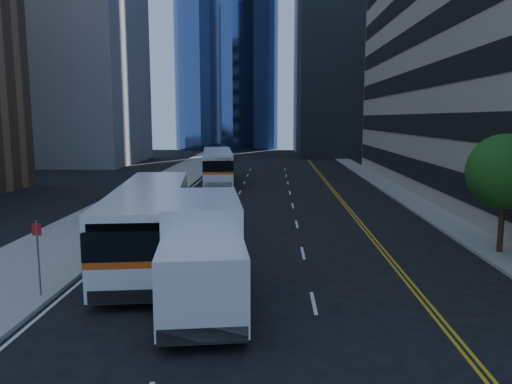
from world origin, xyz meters
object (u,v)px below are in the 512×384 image
(street_tree, at_px, (505,172))
(bus_front, at_px, (150,221))
(bus_rear, at_px, (217,165))
(box_truck, at_px, (203,251))

(street_tree, bearing_deg, bus_front, -175.18)
(street_tree, height_order, bus_rear, street_tree)
(bus_front, bearing_deg, box_truck, -66.82)
(box_truck, bearing_deg, bus_front, 112.68)
(bus_front, bearing_deg, bus_rear, 82.87)
(street_tree, distance_m, box_truck, 13.67)
(street_tree, relative_size, bus_front, 0.42)
(street_tree, xyz_separation_m, bus_front, (-14.94, -1.26, -1.97))
(street_tree, bearing_deg, box_truck, -152.57)
(bus_rear, bearing_deg, street_tree, -65.18)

